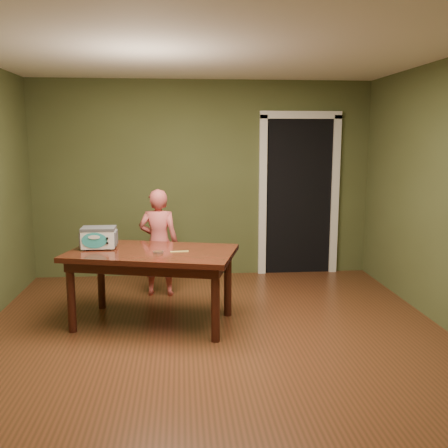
% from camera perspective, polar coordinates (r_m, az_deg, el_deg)
% --- Properties ---
extents(floor, '(5.00, 5.00, 0.00)m').
position_cam_1_polar(floor, '(4.56, -0.81, -14.05)').
color(floor, '#592D19').
rests_on(floor, ground).
extents(room_shell, '(4.52, 5.02, 2.61)m').
position_cam_1_polar(room_shell, '(4.17, -0.86, 7.94)').
color(room_shell, '#48522B').
rests_on(room_shell, ground).
extents(doorway, '(1.10, 0.66, 2.25)m').
position_cam_1_polar(doorway, '(7.17, 7.98, 3.35)').
color(doorway, black).
rests_on(doorway, ground).
extents(dining_table, '(1.77, 1.27, 0.75)m').
position_cam_1_polar(dining_table, '(4.99, -8.20, -4.14)').
color(dining_table, '#36160C').
rests_on(dining_table, floor).
extents(toy_oven, '(0.36, 0.25, 0.22)m').
position_cam_1_polar(toy_oven, '(5.14, -14.12, -1.45)').
color(toy_oven, '#4C4F54').
rests_on(toy_oven, dining_table).
extents(baking_pan, '(0.10, 0.10, 0.02)m').
position_cam_1_polar(baking_pan, '(4.84, -7.53, -3.21)').
color(baking_pan, silver).
rests_on(baking_pan, dining_table).
extents(spatula, '(0.18, 0.04, 0.01)m').
position_cam_1_polar(spatula, '(4.87, -5.11, -3.16)').
color(spatula, '#E3D462').
rests_on(spatula, dining_table).
extents(child, '(0.50, 0.36, 1.27)m').
position_cam_1_polar(child, '(5.90, -7.47, -2.13)').
color(child, '#CF5855').
rests_on(child, floor).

